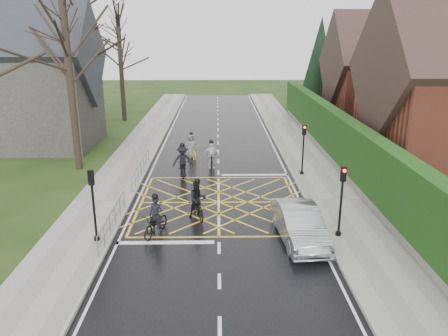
{
  "coord_description": "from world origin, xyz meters",
  "views": [
    {
      "loc": [
        -0.04,
        -21.05,
        8.47
      ],
      "look_at": [
        0.31,
        1.82,
        1.3
      ],
      "focal_mm": 35.0,
      "sensor_mm": 36.0,
      "label": 1
    }
  ],
  "objects_px": {
    "cyclist_rear": "(156,221)",
    "cyclist_front": "(211,158)",
    "cyclist_back": "(198,203)",
    "cyclist_lead": "(192,149)",
    "cyclist_mid": "(183,164)",
    "car": "(299,224)"
  },
  "relations": [
    {
      "from": "cyclist_front",
      "to": "car",
      "type": "relative_size",
      "value": 0.42
    },
    {
      "from": "cyclist_mid",
      "to": "cyclist_lead",
      "type": "xyz_separation_m",
      "value": [
        0.3,
        4.09,
        -0.13
      ]
    },
    {
      "from": "cyclist_rear",
      "to": "cyclist_back",
      "type": "xyz_separation_m",
      "value": [
        1.73,
        1.84,
        0.12
      ]
    },
    {
      "from": "cyclist_rear",
      "to": "cyclist_front",
      "type": "height_order",
      "value": "cyclist_rear"
    },
    {
      "from": "cyclist_mid",
      "to": "cyclist_lead",
      "type": "relative_size",
      "value": 1.12
    },
    {
      "from": "cyclist_rear",
      "to": "cyclist_back",
      "type": "bearing_deg",
      "value": 68.29
    },
    {
      "from": "cyclist_lead",
      "to": "cyclist_front",
      "type": "bearing_deg",
      "value": -81.68
    },
    {
      "from": "cyclist_back",
      "to": "car",
      "type": "xyz_separation_m",
      "value": [
        4.38,
        -2.52,
        0.02
      ]
    },
    {
      "from": "cyclist_back",
      "to": "cyclist_front",
      "type": "relative_size",
      "value": 1.06
    },
    {
      "from": "cyclist_back",
      "to": "cyclist_mid",
      "type": "distance_m",
      "value": 6.29
    },
    {
      "from": "cyclist_rear",
      "to": "cyclist_back",
      "type": "distance_m",
      "value": 2.52
    },
    {
      "from": "cyclist_back",
      "to": "cyclist_lead",
      "type": "xyz_separation_m",
      "value": [
        -0.86,
        10.27,
        -0.1
      ]
    },
    {
      "from": "cyclist_lead",
      "to": "cyclist_mid",
      "type": "bearing_deg",
      "value": -115.45
    },
    {
      "from": "cyclist_front",
      "to": "car",
      "type": "bearing_deg",
      "value": -72.29
    },
    {
      "from": "cyclist_mid",
      "to": "car",
      "type": "bearing_deg",
      "value": -64.16
    },
    {
      "from": "cyclist_front",
      "to": "cyclist_lead",
      "type": "relative_size",
      "value": 0.95
    },
    {
      "from": "cyclist_front",
      "to": "car",
      "type": "xyz_separation_m",
      "value": [
        3.83,
        -10.28,
        0.06
      ]
    },
    {
      "from": "cyclist_back",
      "to": "cyclist_lead",
      "type": "height_order",
      "value": "cyclist_back"
    },
    {
      "from": "cyclist_lead",
      "to": "car",
      "type": "relative_size",
      "value": 0.44
    },
    {
      "from": "cyclist_rear",
      "to": "car",
      "type": "bearing_deg",
      "value": 15.17
    },
    {
      "from": "cyclist_lead",
      "to": "car",
      "type": "distance_m",
      "value": 13.82
    },
    {
      "from": "cyclist_rear",
      "to": "car",
      "type": "distance_m",
      "value": 6.15
    }
  ]
}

